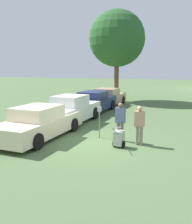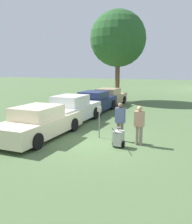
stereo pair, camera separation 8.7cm
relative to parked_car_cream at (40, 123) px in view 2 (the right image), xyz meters
The scene contains 10 objects.
ground_plane 2.81m from the parked_car_cream, ahead, with size 120.00×120.00×0.00m, color #4C663D.
parked_car_cream is the anchor object (origin of this frame).
parked_car_white 3.43m from the parked_car_cream, 90.00° to the left, with size 2.11×4.81×1.63m.
parked_car_navy 7.26m from the parked_car_cream, 90.00° to the left, with size 2.13×5.09×1.53m.
parked_car_tan 10.72m from the parked_car_cream, 90.00° to the left, with size 2.16×5.09×1.47m.
parking_meter 2.80m from the parked_car_cream, 18.68° to the left, with size 0.18×0.09×1.46m.
person_worker 3.75m from the parked_car_cream, 11.44° to the left, with size 0.43×0.23×1.72m.
person_supervisor 4.59m from the parked_car_cream, ahead, with size 0.43×0.24×1.67m.
equipment_cart 3.85m from the parked_car_cream, ahead, with size 0.50×1.00×1.00m.
shade_tree 14.79m from the parked_car_cream, 90.41° to the left, with size 5.29×5.29×8.57m.
Camera 2 is at (3.67, -9.76, 3.25)m, focal length 40.00 mm.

